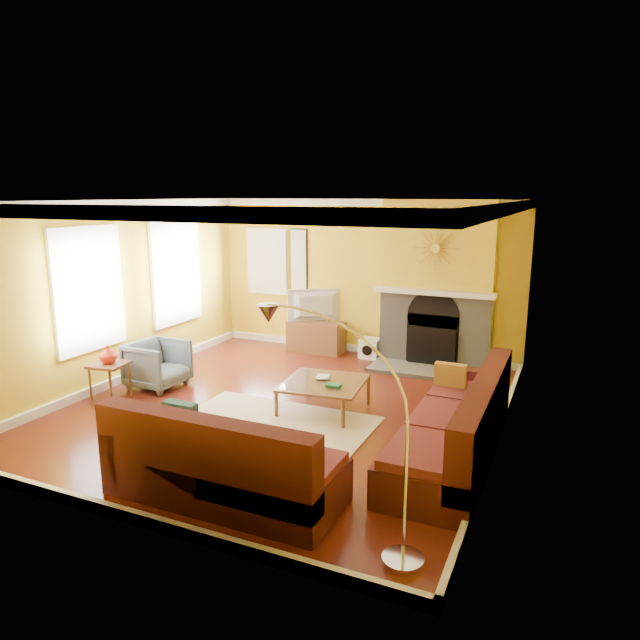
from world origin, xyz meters
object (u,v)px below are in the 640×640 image
at_px(arc_lamp, 341,435).
at_px(media_console, 316,336).
at_px(armchair, 158,364).
at_px(side_table, 110,381).
at_px(sectional_sofa, 335,412).
at_px(coffee_table, 324,396).

bearing_deg(arc_lamp, media_console, 116.42).
distance_m(armchair, side_table, 0.72).
distance_m(armchair, arc_lamp, 4.71).
xyz_separation_m(media_console, arc_lamp, (2.61, -5.25, 0.69)).
height_order(armchair, side_table, armchair).
height_order(sectional_sofa, armchair, sectional_sofa).
bearing_deg(side_table, arc_lamp, -24.03).
relative_size(side_table, arc_lamp, 0.26).
bearing_deg(armchair, sectional_sofa, -104.08).
bearing_deg(side_table, media_console, 64.69).
xyz_separation_m(coffee_table, media_console, (-1.29, 2.58, 0.07)).
distance_m(media_console, side_table, 3.73).
height_order(media_console, armchair, armchair).
distance_m(sectional_sofa, side_table, 3.49).
bearing_deg(coffee_table, sectional_sofa, -60.50).
height_order(armchair, arc_lamp, arc_lamp).
distance_m(coffee_table, media_console, 2.89).
xyz_separation_m(armchair, arc_lamp, (3.92, -2.53, 0.62)).
relative_size(coffee_table, armchair, 1.34).
bearing_deg(side_table, sectional_sofa, -4.10).
bearing_deg(sectional_sofa, media_console, 117.41).
bearing_deg(sectional_sofa, coffee_table, 119.50).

